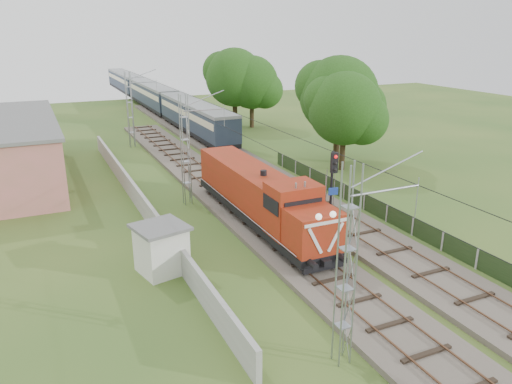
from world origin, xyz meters
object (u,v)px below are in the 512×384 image
coach_rake (152,94)px  relay_hut (161,249)px  locomotive (260,196)px  signal_post (333,180)px

coach_rake → relay_hut: (-12.40, -54.02, -1.10)m
locomotive → coach_rake: locomotive is taller
signal_post → coach_rake: bearing=87.9°
coach_rake → signal_post: size_ratio=11.70×
relay_hut → coach_rake: bearing=77.1°
locomotive → coach_rake: bearing=84.3°
signal_post → relay_hut: signal_post is taller
locomotive → relay_hut: locomotive is taller
locomotive → signal_post: (2.99, -3.65, 1.70)m
locomotive → signal_post: bearing=-50.7°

